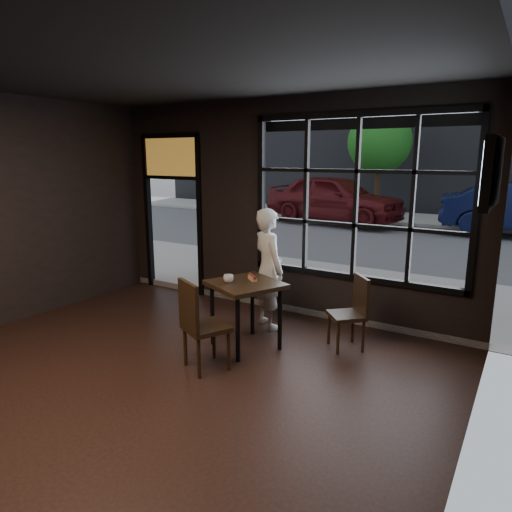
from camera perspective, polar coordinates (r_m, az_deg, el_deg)
The scene contains 16 objects.
floor at distance 4.78m, azimuth -19.19°, elevation -18.18°, with size 6.00×7.00×0.02m, color black.
ceiling at distance 4.23m, azimuth -22.55°, elevation 23.01°, with size 6.00×7.00×0.02m, color black.
wall_right at distance 2.65m, azimuth 23.83°, elevation -5.60°, with size 0.04×7.00×3.20m, color black.
window_frame at distance 6.39m, azimuth 12.40°, elevation 7.04°, with size 3.06×0.12×2.28m, color black.
stained_transom at distance 8.08m, azimuth -10.57°, elevation 12.09°, with size 1.20×0.06×0.70m, color orange.
street_asphalt at distance 26.82m, azimuth 24.53°, elevation 6.22°, with size 60.00×41.00×0.04m, color #545456.
building_across at distance 26.23m, azimuth 25.81°, elevation 22.57°, with size 28.00×12.00×15.00m, color #5B5956.
cafe_table at distance 5.75m, azimuth -1.30°, elevation -7.35°, with size 0.79×0.79×0.85m, color black.
chair_near at distance 5.19m, azimuth -6.26°, elevation -8.49°, with size 0.45×0.45×1.05m, color black.
chair_window at distance 5.80m, azimuth 11.25°, elevation -7.00°, with size 0.40×0.40×0.93m, color black.
man at distance 6.32m, azimuth 1.56°, elevation -1.59°, with size 0.61×0.40×1.68m, color silver.
hotdog at distance 5.71m, azimuth -0.45°, elevation -2.73°, with size 0.20×0.08×0.06m, color tan, non-canonical shape.
cup at distance 5.61m, azimuth -3.47°, elevation -2.84°, with size 0.12×0.12×0.10m, color silver.
tv at distance 4.72m, azimuth 27.49°, elevation 9.27°, with size 0.12×1.09×0.64m, color black.
maroon_car at distance 16.26m, azimuth 9.77°, elevation 7.15°, with size 1.94×4.81×1.64m, color #4F1012.
tree_left at distance 18.30m, azimuth 15.18°, elevation 13.58°, with size 2.39×2.39×4.07m.
Camera 1 is at (3.30, -2.51, 2.37)m, focal length 32.00 mm.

